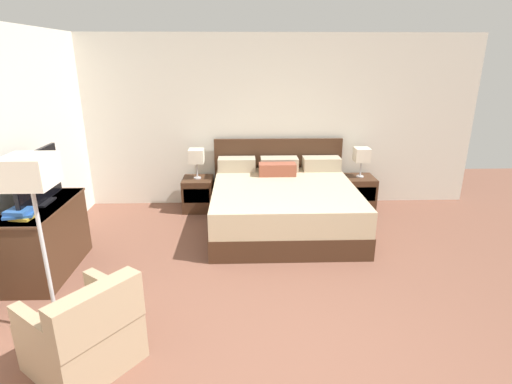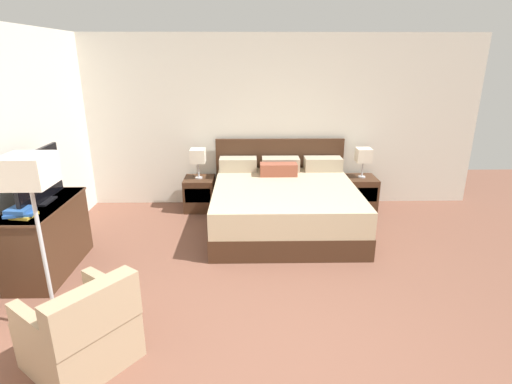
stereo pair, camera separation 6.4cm
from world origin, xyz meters
name	(u,v)px [view 2 (the right image)]	position (x,y,z in m)	size (l,w,h in m)	color
ground_plane	(281,376)	(0.00, 0.00, 0.00)	(11.37, 11.37, 0.00)	brown
wall_back	(264,122)	(0.00, 3.82, 1.30)	(6.63, 0.06, 2.60)	silver
wall_left	(0,157)	(-2.75, 1.59, 1.30)	(0.06, 5.59, 2.60)	silver
bed	(284,204)	(0.25, 2.79, 0.33)	(2.00, 2.03, 1.06)	#422819
nightstand_left	(200,194)	(-1.00, 3.49, 0.25)	(0.45, 0.48, 0.50)	#422819
nightstand_right	(360,193)	(1.51, 3.49, 0.25)	(0.45, 0.48, 0.50)	#422819
table_lamp_left	(198,156)	(-1.00, 3.49, 0.84)	(0.22, 0.22, 0.46)	#B7B7BC
table_lamp_right	(364,156)	(1.51, 3.49, 0.84)	(0.22, 0.22, 0.46)	#B7B7BC
dresser	(47,237)	(-2.44, 1.62, 0.40)	(0.51, 1.17, 0.79)	#422819
tv	(39,178)	(-2.44, 1.68, 1.06)	(0.18, 0.91, 0.56)	black
book_red_cover	(24,216)	(-2.42, 1.26, 0.80)	(0.19, 0.19, 0.03)	gold
book_blue_cover	(20,213)	(-2.45, 1.26, 0.83)	(0.26, 0.20, 0.03)	#234C8E
book_small_top	(19,210)	(-2.45, 1.26, 0.86)	(0.21, 0.20, 0.04)	#234C8E
armchair_by_window	(82,333)	(-1.50, 0.16, 0.28)	(0.96, 0.96, 0.76)	#9E8466
floor_lamp	(30,185)	(-1.91, 0.58, 1.33)	(0.34, 0.34, 1.57)	#B7B7BC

